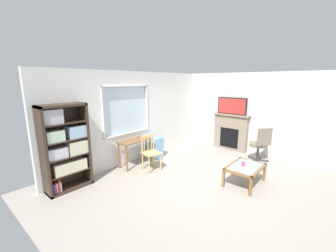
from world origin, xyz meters
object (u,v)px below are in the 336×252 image
at_px(fireplace, 230,132).
at_px(coffee_table, 245,169).
at_px(desk_under_window, 135,144).
at_px(office_chair, 261,143).
at_px(wooden_chair, 151,152).
at_px(tv, 232,106).
at_px(sippy_cup, 243,164).
at_px(bookshelf, 65,147).
at_px(plastic_drawer_unit, 155,147).

xyz_separation_m(fireplace, coffee_table, (-2.06, -1.30, -0.24)).
relative_size(desk_under_window, office_chair, 0.93).
height_order(wooden_chair, fireplace, fireplace).
height_order(desk_under_window, wooden_chair, wooden_chair).
relative_size(wooden_chair, tv, 0.94).
relative_size(tv, sippy_cup, 10.61).
xyz_separation_m(fireplace, sippy_cup, (-2.09, -1.26, -0.14)).
distance_m(wooden_chair, fireplace, 2.99).
distance_m(bookshelf, desk_under_window, 1.80).
height_order(desk_under_window, plastic_drawer_unit, desk_under_window).
xyz_separation_m(desk_under_window, fireplace, (2.94, -1.35, 0.01)).
distance_m(bookshelf, wooden_chair, 1.99).
distance_m(plastic_drawer_unit, tv, 2.79).
bearing_deg(desk_under_window, coffee_table, -71.58).
height_order(office_chair, sippy_cup, office_chair).
xyz_separation_m(wooden_chair, sippy_cup, (0.78, -2.10, -0.00)).
bearing_deg(plastic_drawer_unit, sippy_cup, -88.80).
xyz_separation_m(bookshelf, coffee_table, (2.64, -2.76, -0.57)).
distance_m(wooden_chair, tv, 3.13).
bearing_deg(wooden_chair, fireplace, -16.20).
distance_m(fireplace, coffee_table, 2.45).
height_order(bookshelf, fireplace, bookshelf).
xyz_separation_m(tv, office_chair, (-0.49, -1.12, -0.90)).
bearing_deg(tv, coffee_table, -147.52).
bearing_deg(office_chair, sippy_cup, -174.93).
height_order(wooden_chair, tv, tv).
bearing_deg(fireplace, wooden_chair, 163.80).
bearing_deg(sippy_cup, bookshelf, 133.89).
bearing_deg(fireplace, plastic_drawer_unit, 146.85).
distance_m(bookshelf, sippy_cup, 3.80).
distance_m(desk_under_window, plastic_drawer_unit, 0.85).
distance_m(desk_under_window, coffee_table, 2.80).
distance_m(wooden_chair, sippy_cup, 2.24).
relative_size(desk_under_window, wooden_chair, 1.03).
height_order(desk_under_window, tv, tv).
relative_size(plastic_drawer_unit, tv, 0.63).
distance_m(plastic_drawer_unit, sippy_cup, 2.67).
relative_size(desk_under_window, tv, 0.98).
height_order(desk_under_window, office_chair, office_chair).
height_order(coffee_table, sippy_cup, sippy_cup).
xyz_separation_m(office_chair, sippy_cup, (-1.58, -0.14, -0.09)).
bearing_deg(sippy_cup, desk_under_window, 108.15).
distance_m(bookshelf, coffee_table, 3.86).
xyz_separation_m(wooden_chair, office_chair, (2.37, -1.96, 0.09)).
bearing_deg(coffee_table, bookshelf, 133.79).
height_order(bookshelf, desk_under_window, bookshelf).
bearing_deg(fireplace, desk_under_window, 155.37).
height_order(fireplace, coffee_table, fireplace).
bearing_deg(fireplace, bookshelf, 162.79).
xyz_separation_m(desk_under_window, tv, (2.92, -1.35, 0.87)).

